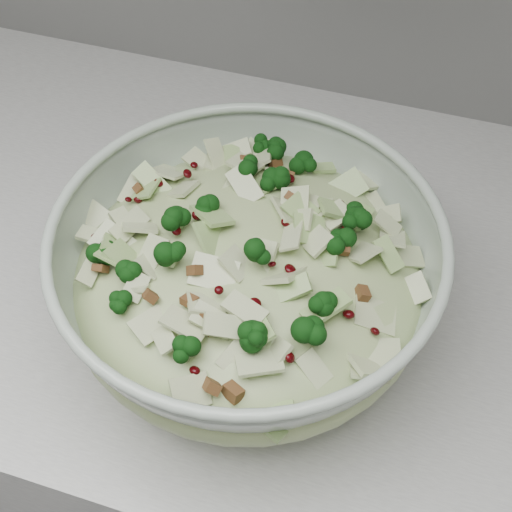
% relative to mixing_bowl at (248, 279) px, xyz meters
% --- Properties ---
extents(counter, '(3.60, 0.60, 0.90)m').
position_rel_mixing_bowl_xyz_m(counter, '(0.05, 0.10, -0.52)').
color(counter, silver).
rests_on(counter, floor).
extents(mixing_bowl, '(0.36, 0.36, 0.13)m').
position_rel_mixing_bowl_xyz_m(mixing_bowl, '(0.00, 0.00, 0.00)').
color(mixing_bowl, '#A5B5A5').
rests_on(mixing_bowl, counter).
extents(salad, '(0.33, 0.33, 0.14)m').
position_rel_mixing_bowl_xyz_m(salad, '(0.00, -0.00, 0.02)').
color(salad, '#B5C788').
rests_on(salad, mixing_bowl).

